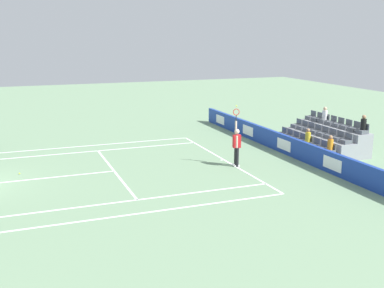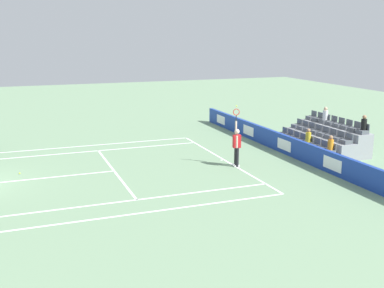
{
  "view_description": "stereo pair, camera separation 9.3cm",
  "coord_description": "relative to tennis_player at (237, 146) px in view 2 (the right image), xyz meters",
  "views": [
    {
      "loc": [
        -20.48,
        -2.3,
        6.03
      ],
      "look_at": [
        -0.61,
        -9.95,
        1.1
      ],
      "focal_mm": 44.2,
      "sensor_mm": 36.0,
      "label": 1
    },
    {
      "loc": [
        -20.51,
        -2.39,
        6.03
      ],
      "look_at": [
        -0.61,
        -9.95,
        1.1
      ],
      "focal_mm": 44.2,
      "sensor_mm": 36.0,
      "label": 2
    }
  ],
  "objects": [
    {
      "name": "stadium_stand",
      "position": [
        1.2,
        -5.75,
        -0.45
      ],
      "size": [
        4.96,
        2.85,
        2.2
      ],
      "color": "gray",
      "rests_on": "ground"
    },
    {
      "name": "line_singles_sideline_right",
      "position": [
        -2.9,
        6.01,
        -0.99
      ],
      "size": [
        0.1,
        11.89,
        0.01
      ],
      "primitive_type": "cube",
      "color": "white",
      "rests_on": "ground"
    },
    {
      "name": "line_doubles_sideline_right",
      "position": [
        -4.27,
        6.01,
        -0.99
      ],
      "size": [
        0.1,
        11.89,
        0.01
      ],
      "primitive_type": "cube",
      "color": "white",
      "rests_on": "ground"
    },
    {
      "name": "line_centre_service",
      "position": [
        1.22,
        8.75,
        -0.99
      ],
      "size": [
        0.1,
        6.4,
        0.01
      ],
      "primitive_type": "cube",
      "color": "white",
      "rests_on": "ground"
    },
    {
      "name": "line_singles_sideline_left",
      "position": [
        5.33,
        6.01,
        -0.99
      ],
      "size": [
        0.1,
        11.89,
        0.01
      ],
      "primitive_type": "cube",
      "color": "white",
      "rests_on": "ground"
    },
    {
      "name": "line_baseline",
      "position": [
        1.22,
        0.06,
        -0.99
      ],
      "size": [
        10.97,
        0.1,
        0.01
      ],
      "primitive_type": "cube",
      "color": "white",
      "rests_on": "ground"
    },
    {
      "name": "line_service",
      "position": [
        1.22,
        5.55,
        -0.99
      ],
      "size": [
        8.23,
        0.1,
        0.01
      ],
      "primitive_type": "cube",
      "color": "white",
      "rests_on": "ground"
    },
    {
      "name": "line_centre_mark",
      "position": [
        1.22,
        0.16,
        -0.99
      ],
      "size": [
        0.1,
        0.2,
        0.01
      ],
      "primitive_type": "cube",
      "color": "white",
      "rests_on": "ground"
    },
    {
      "name": "loose_tennis_ball",
      "position": [
        2.24,
        9.58,
        -0.96
      ],
      "size": [
        0.07,
        0.07,
        0.07
      ],
      "primitive_type": "sphere",
      "color": "#D1E533",
      "rests_on": "ground"
    },
    {
      "name": "tennis_player",
      "position": [
        0.0,
        0.0,
        0.0
      ],
      "size": [
        0.51,
        0.4,
        2.85
      ],
      "color": "black",
      "rests_on": "ground"
    },
    {
      "name": "sponsor_barrier",
      "position": [
        1.22,
        -3.44,
        -0.51
      ],
      "size": [
        19.9,
        0.22,
        0.97
      ],
      "color": "#193899",
      "rests_on": "ground"
    },
    {
      "name": "line_doubles_sideline_left",
      "position": [
        6.7,
        6.01,
        -0.99
      ],
      "size": [
        0.1,
        11.89,
        0.01
      ],
      "primitive_type": "cube",
      "color": "white",
      "rests_on": "ground"
    }
  ]
}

